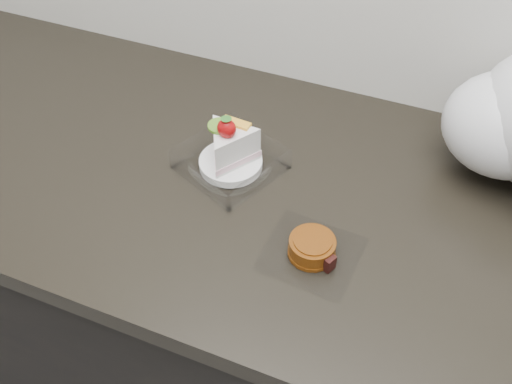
{
  "coord_description": "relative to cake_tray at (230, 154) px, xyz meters",
  "views": [
    {
      "loc": [
        0.13,
        1.05,
        1.59
      ],
      "look_at": [
        -0.11,
        1.63,
        0.94
      ],
      "focal_mm": 40.0,
      "sensor_mm": 36.0,
      "label": 1
    }
  ],
  "objects": [
    {
      "name": "counter",
      "position": [
        0.18,
        -0.01,
        -0.48
      ],
      "size": [
        2.04,
        0.64,
        0.9
      ],
      "color": "black",
      "rests_on": "ground"
    },
    {
      "name": "cake_tray",
      "position": [
        0.0,
        0.0,
        0.0
      ],
      "size": [
        0.2,
        0.2,
        0.12
      ],
      "rotation": [
        0.0,
        0.0,
        -0.4
      ],
      "color": "white",
      "rests_on": "counter"
    },
    {
      "name": "mooncake_wrap",
      "position": [
        0.19,
        -0.13,
        -0.02
      ],
      "size": [
        0.15,
        0.14,
        0.03
      ],
      "rotation": [
        0.0,
        0.0,
        0.11
      ],
      "color": "white",
      "rests_on": "counter"
    }
  ]
}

